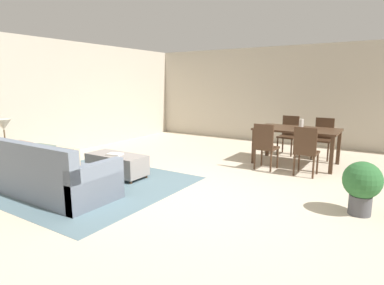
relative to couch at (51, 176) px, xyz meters
The scene contains 16 objects.
ground_plane 2.36m from the couch, 31.32° to the left, with size 10.80×10.80×0.00m, color beige.
wall_back 6.62m from the couch, 72.17° to the left, with size 9.00×0.12×2.70m, color #BCB2A0.
wall_left 3.21m from the couch, 145.54° to the left, with size 0.12×11.00×2.70m, color #BCB2A0.
area_rug 0.71m from the couch, 84.31° to the left, with size 3.00×2.80×0.01m, color slate.
couch is the anchor object (origin of this frame).
ottoman_table 1.26m from the couch, 84.03° to the left, with size 1.15×0.50×0.41m.
side_table 1.34m from the couch, behind, with size 0.40×0.40×0.56m.
table_lamp 1.50m from the couch, behind, with size 0.26×0.26×0.52m.
dining_table 4.78m from the couch, 56.19° to the left, with size 1.66×0.98×0.76m.
dining_chair_near_left 3.88m from the couch, 54.23° to the left, with size 0.42×0.42×0.92m.
dining_chair_near_right 4.36m from the couch, 45.73° to the left, with size 0.40×0.40×0.92m.
dining_chair_far_left 5.34m from the couch, 65.05° to the left, with size 0.43×0.43×0.92m.
dining_chair_far_right 5.67m from the couch, 57.62° to the left, with size 0.40×0.40×0.92m.
vase_centerpiece 4.83m from the couch, 55.25° to the left, with size 0.09×0.09×0.20m, color silver.
book_on_ottoman 1.20m from the couch, 82.55° to the left, with size 0.26×0.20×0.03m, color silver.
potted_plant 4.43m from the couch, 22.75° to the left, with size 0.49×0.49×0.71m.
Camera 1 is at (2.34, -4.01, 1.70)m, focal length 29.80 mm.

